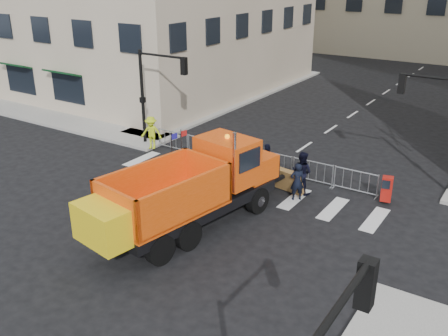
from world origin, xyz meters
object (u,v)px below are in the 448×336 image
Objects in this scene: cop_c at (267,163)px; newspaper_box at (387,189)px; plow_truck at (189,189)px; cop_b at (302,173)px; cop_a at (297,182)px; worker at (151,133)px.

newspaper_box is at bearing 139.47° from cop_c.
plow_truck is 5.17× the size of cop_b.
cop_b reaches higher than newspaper_box.
plow_truck is at bearing 21.31° from cop_a.
plow_truck is 5.91m from cop_b.
cop_b is at bearing 125.55° from cop_c.
cop_a is 3.83m from newspaper_box.
newspaper_box is (12.86, 0.41, -0.36)m from worker.
cop_c is (0.39, 5.60, -0.74)m from plow_truck.
cop_c is (-1.98, 0.93, 0.12)m from cop_a.
plow_truck reaches higher than cop_c.
cop_a is 0.88× the size of cop_c.
cop_b reaches higher than cop_a.
worker is (-7.08, 5.99, -0.66)m from plow_truck.
plow_truck is at bearing -61.26° from worker.
cop_b is 1.80× the size of newspaper_box.
newspaper_box is (3.56, 0.98, -0.29)m from cop_b.
cop_a is 0.86× the size of cop_b.
cop_b is at bearing -24.52° from worker.
cop_c reaches higher than cop_a.
cop_b reaches higher than worker.
cop_c is at bearing 5.81° from plow_truck.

